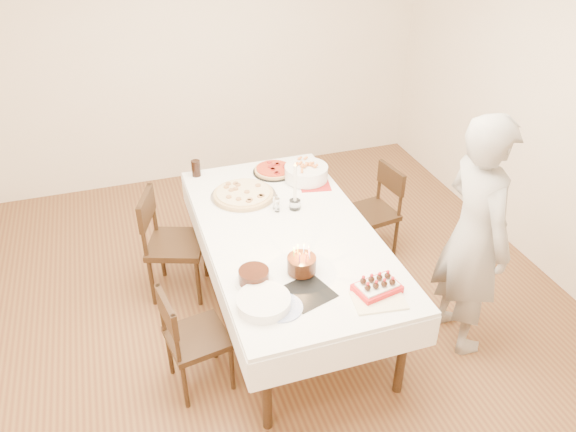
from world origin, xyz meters
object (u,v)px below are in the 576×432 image
object	(u,v)px
pizza_pepperoni	(274,170)
taper_candle	(295,186)
pizza_white	(243,194)
strawberry_box	(377,287)
chair_right_savory	(371,213)
chair_left_savory	(176,244)
person	(474,237)
birthday_cake	(302,260)
dining_table	(288,272)
cola_glass	(196,168)
layer_cake	(254,277)
chair_left_dessert	(198,338)
pasta_bowl	(306,173)

from	to	relation	value
pizza_pepperoni	taper_candle	bearing A→B (deg)	-91.67
pizza_white	pizza_pepperoni	bearing A→B (deg)	41.99
taper_candle	strawberry_box	bearing A→B (deg)	-81.01
chair_right_savory	chair_left_savory	size ratio (longest dim) A/B	0.91
chair_right_savory	pizza_white	size ratio (longest dim) A/B	1.60
person	birthday_cake	distance (m)	1.15
dining_table	birthday_cake	distance (m)	0.67
person	cola_glass	xyz separation A→B (m)	(-1.54, 1.59, -0.04)
layer_cake	taper_candle	bearing A→B (deg)	55.03
chair_left_dessert	chair_right_savory	bearing A→B (deg)	-159.15
person	taper_candle	size ratio (longest dim) A/B	4.48
pasta_bowl	birthday_cake	world-z (taller)	birthday_cake
dining_table	chair_left_savory	distance (m)	0.90
chair_right_savory	pizza_pepperoni	distance (m)	0.90
chair_left_savory	pizza_pepperoni	size ratio (longest dim) A/B	2.57
cola_glass	pasta_bowl	bearing A→B (deg)	-22.56
cola_glass	chair_left_dessert	bearing A→B (deg)	-101.45
pizza_pepperoni	pasta_bowl	world-z (taller)	pasta_bowl
layer_cake	strawberry_box	bearing A→B (deg)	-24.33
person	strawberry_box	world-z (taller)	person
taper_candle	pizza_white	bearing A→B (deg)	137.89
chair_left_savory	pizza_pepperoni	xyz separation A→B (m)	(0.88, 0.33, 0.33)
dining_table	taper_candle	xyz separation A→B (m)	(0.14, 0.25, 0.57)
person	taper_candle	bearing A→B (deg)	48.38
pasta_bowl	layer_cake	xyz separation A→B (m)	(-0.74, -1.12, -0.02)
chair_left_dessert	layer_cake	xyz separation A→B (m)	(0.38, -0.02, 0.41)
dining_table	person	xyz separation A→B (m)	(1.08, -0.60, 0.48)
birthday_cake	cola_glass	bearing A→B (deg)	105.14
pizza_pepperoni	cola_glass	size ratio (longest dim) A/B	2.56
chair_left_dessert	person	xyz separation A→B (m)	(1.83, -0.14, 0.47)
chair_left_dessert	chair_left_savory	bearing A→B (deg)	-100.73
dining_table	chair_right_savory	xyz separation A→B (m)	(0.91, 0.51, 0.03)
layer_cake	birthday_cake	size ratio (longest dim) A/B	1.31
dining_table	cola_glass	size ratio (longest dim) A/B	15.96
birthday_cake	chair_left_savory	bearing A→B (deg)	124.07
person	pizza_white	bearing A→B (deg)	48.41
pizza_pepperoni	taper_candle	xyz separation A→B (m)	(-0.02, -0.59, 0.17)
chair_left_dessert	pasta_bowl	distance (m)	1.63
chair_right_savory	person	size ratio (longest dim) A/B	0.47
person	pasta_bowl	xyz separation A→B (m)	(-0.71, 1.24, -0.04)
chair_left_dessert	cola_glass	xyz separation A→B (m)	(0.29, 1.45, 0.43)
person	birthday_cake	size ratio (longest dim) A/B	9.48
chair_left_savory	birthday_cake	world-z (taller)	birthday_cake
pasta_bowl	strawberry_box	world-z (taller)	pasta_bowl
pizza_white	birthday_cake	world-z (taller)	birthday_cake
chair_left_dessert	taper_candle	distance (m)	1.27
taper_candle	layer_cake	xyz separation A→B (m)	(-0.51, -0.73, -0.14)
chair_left_savory	birthday_cake	bearing A→B (deg)	143.47
birthday_cake	strawberry_box	world-z (taller)	birthday_cake
cola_glass	strawberry_box	size ratio (longest dim) A/B	0.50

